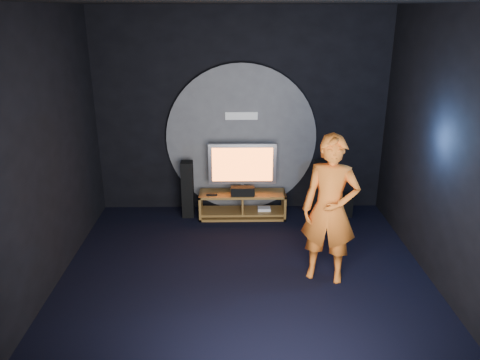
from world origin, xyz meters
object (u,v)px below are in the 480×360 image
Objects in this scene: media_console at (243,206)px; tower_speaker_left at (188,189)px; tower_speaker_right at (319,189)px; tv at (242,166)px; subwoofer at (342,205)px; player at (330,210)px.

tower_speaker_left is at bearing 176.80° from media_console.
tower_speaker_left is 1.00× the size of tower_speaker_right.
subwoofer is at bearing 0.29° from tv.
player is at bearing -108.25° from subwoofer.
tower_speaker_right is 2.89× the size of subwoofer.
tv is 3.34× the size of subwoofer.
tower_speaker_left reaches higher than media_console.
tower_speaker_left is at bearing -179.51° from subwoofer.
media_console is at bearing -3.20° from tower_speaker_left.
subwoofer is at bearing 5.30° from tower_speaker_right.
player is at bearing -96.91° from tower_speaker_right.
tower_speaker_right is (2.28, -0.02, 0.00)m from tower_speaker_left.
tv is 0.58× the size of player.
tower_speaker_right is 2.09m from player.
tv is 2.32m from player.
media_console is at bearing -177.52° from subwoofer.
player reaches higher than subwoofer.
player is (1.08, -1.98, 0.80)m from media_console.
tower_speaker_left is 2.89× the size of subwoofer.
tv is 1.39m from tower_speaker_right.
subwoofer is (1.76, 0.01, -0.74)m from tv.
media_console is 1.49× the size of tower_speaker_left.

